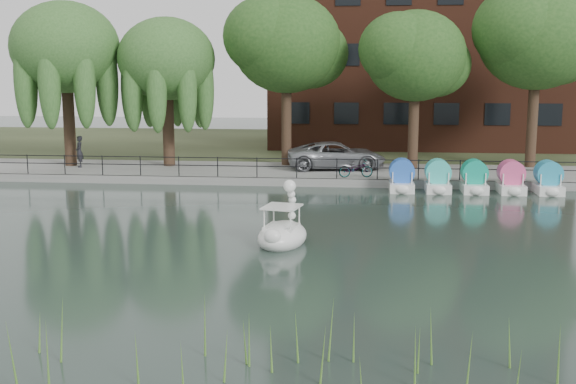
# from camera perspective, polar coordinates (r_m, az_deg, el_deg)

# --- Properties ---
(ground_plane) EXTENTS (120.00, 120.00, 0.00)m
(ground_plane) POSITION_cam_1_polar(r_m,az_deg,el_deg) (23.19, -2.23, -4.85)
(ground_plane) COLOR #2D3D39
(promenade) EXTENTS (40.00, 6.00, 0.40)m
(promenade) POSITION_cam_1_polar(r_m,az_deg,el_deg) (38.76, 1.05, 1.47)
(promenade) COLOR gray
(promenade) RESTS_ON ground_plane
(kerb) EXTENTS (40.00, 0.25, 0.40)m
(kerb) POSITION_cam_1_polar(r_m,az_deg,el_deg) (35.85, 0.66, 0.78)
(kerb) COLOR gray
(kerb) RESTS_ON ground_plane
(land_strip) EXTENTS (60.00, 22.00, 0.36)m
(land_strip) POSITION_cam_1_polar(r_m,az_deg,el_deg) (52.61, 2.31, 3.69)
(land_strip) COLOR #47512D
(land_strip) RESTS_ON ground_plane
(railing) EXTENTS (32.00, 0.05, 1.00)m
(railing) POSITION_cam_1_polar(r_m,az_deg,el_deg) (35.91, 0.69, 2.32)
(railing) COLOR black
(railing) RESTS_ON promenade
(apartment_building) EXTENTS (20.00, 10.07, 18.00)m
(apartment_building) POSITION_cam_1_polar(r_m,az_deg,el_deg) (52.42, 10.26, 13.57)
(apartment_building) COLOR #4C1E16
(apartment_building) RESTS_ON land_strip
(willow_left) EXTENTS (5.88, 5.88, 9.01)m
(willow_left) POSITION_cam_1_polar(r_m,az_deg,el_deg) (41.94, -17.19, 10.82)
(willow_left) COLOR #473323
(willow_left) RESTS_ON promenade
(willow_mid) EXTENTS (5.32, 5.32, 8.15)m
(willow_mid) POSITION_cam_1_polar(r_m,az_deg,el_deg) (40.62, -9.58, 10.29)
(willow_mid) COLOR #473323
(willow_mid) RESTS_ON promenade
(broadleaf_center) EXTENTS (6.00, 6.00, 9.25)m
(broadleaf_center) POSITION_cam_1_polar(r_m,az_deg,el_deg) (40.43, -0.13, 11.58)
(broadleaf_center) COLOR #473323
(broadleaf_center) RESTS_ON promenade
(broadleaf_right) EXTENTS (5.40, 5.40, 8.32)m
(broadleaf_right) POSITION_cam_1_polar(r_m,az_deg,el_deg) (39.81, 10.05, 10.48)
(broadleaf_right) COLOR #473323
(broadleaf_right) RESTS_ON promenade
(broadleaf_far) EXTENTS (6.30, 6.30, 9.71)m
(broadleaf_far) POSITION_cam_1_polar(r_m,az_deg,el_deg) (41.79, 19.09, 11.45)
(broadleaf_far) COLOR #473323
(broadleaf_far) RESTS_ON promenade
(minivan) EXTENTS (3.59, 6.38, 1.69)m
(minivan) POSITION_cam_1_polar(r_m,az_deg,el_deg) (39.04, 3.86, 3.05)
(minivan) COLOR gray
(minivan) RESTS_ON promenade
(bicycle) EXTENTS (0.91, 1.80, 1.00)m
(bicycle) POSITION_cam_1_polar(r_m,az_deg,el_deg) (36.24, 5.38, 1.95)
(bicycle) COLOR gray
(bicycle) RESTS_ON promenade
(pedestrian) EXTENTS (0.76, 0.86, 1.98)m
(pedestrian) POSITION_cam_1_polar(r_m,az_deg,el_deg) (41.25, -16.17, 3.26)
(pedestrian) COLOR black
(pedestrian) RESTS_ON promenade
(swan_boat) EXTENTS (2.01, 2.71, 2.08)m
(swan_boat) POSITION_cam_1_polar(r_m,az_deg,el_deg) (24.23, -0.41, -3.09)
(swan_boat) COLOR white
(swan_boat) RESTS_ON ground_plane
(pedal_boat_row) EXTENTS (7.95, 1.70, 1.40)m
(pedal_boat_row) POSITION_cam_1_polar(r_m,az_deg,el_deg) (35.22, 14.50, 0.96)
(pedal_boat_row) COLOR white
(pedal_boat_row) RESTS_ON ground_plane
(reed_bank) EXTENTS (24.00, 2.40, 1.20)m
(reed_bank) POSITION_cam_1_polar(r_m,az_deg,el_deg) (13.82, 0.58, -12.72)
(reed_bank) COLOR #669938
(reed_bank) RESTS_ON ground_plane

